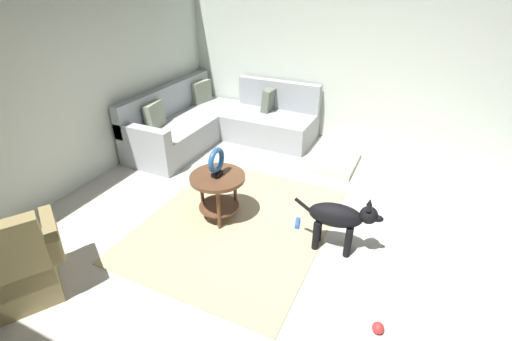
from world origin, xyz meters
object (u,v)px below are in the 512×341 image
(dog_toy_rope, at_px, (297,223))
(dog_toy_ball, at_px, (378,328))
(side_table, at_px, (218,186))
(dog, at_px, (340,218))
(dog_bed_mat, at_px, (335,162))
(torus_sculpture, at_px, (216,162))
(sectional_couch, at_px, (218,124))
(armchair, at_px, (12,269))

(dog_toy_rope, bearing_deg, dog_toy_ball, -134.61)
(side_table, xyz_separation_m, dog, (0.04, -1.33, -0.04))
(side_table, bearing_deg, dog_bed_mat, -25.36)
(torus_sculpture, bearing_deg, side_table, 104.04)
(side_table, height_order, dog_toy_rope, side_table)
(sectional_couch, distance_m, dog_bed_mat, 1.95)
(dog_bed_mat, relative_size, dog_toy_rope, 4.71)
(sectional_couch, relative_size, torus_sculpture, 6.90)
(side_table, height_order, dog_bed_mat, side_table)
(dog_bed_mat, bearing_deg, armchair, 153.00)
(torus_sculpture, relative_size, dog_toy_ball, 3.50)
(side_table, relative_size, dog_toy_rope, 3.53)
(side_table, height_order, dog_toy_ball, side_table)
(torus_sculpture, bearing_deg, armchair, 151.34)
(torus_sculpture, distance_m, dog_bed_mat, 2.10)
(side_table, relative_size, dog_toy_ball, 6.44)
(dog_bed_mat, bearing_deg, dog_toy_rope, 179.99)
(dog_bed_mat, distance_m, dog, 1.85)
(sectional_couch, height_order, torus_sculpture, sectional_couch)
(armchair, xyz_separation_m, torus_sculpture, (1.73, -0.95, 0.39))
(dog_bed_mat, xyz_separation_m, dog, (-1.76, -0.48, 0.33))
(dog_bed_mat, bearing_deg, side_table, 154.64)
(dog, xyz_separation_m, dog_toy_ball, (-0.81, -0.54, -0.33))
(armchair, bearing_deg, dog_bed_mat, 4.79)
(dog_toy_rope, bearing_deg, sectional_couch, 50.87)
(side_table, bearing_deg, armchair, 151.34)
(dog_bed_mat, bearing_deg, dog_toy_ball, -158.29)
(armchair, bearing_deg, dog_toy_rope, -10.65)
(dog, relative_size, dog_toy_rope, 4.99)
(sectional_couch, relative_size, side_table, 3.75)
(armchair, xyz_separation_m, dog_bed_mat, (3.53, -1.80, -0.28))
(dog_toy_ball, bearing_deg, sectional_couch, 48.87)
(side_table, bearing_deg, dog_toy_ball, -112.47)
(torus_sculpture, relative_size, dog_toy_rope, 1.92)
(side_table, xyz_separation_m, dog_bed_mat, (1.80, -0.85, -0.37))
(armchair, xyz_separation_m, dog_toy_ball, (0.95, -2.82, -0.28))
(torus_sculpture, height_order, dog_bed_mat, torus_sculpture)
(torus_sculpture, relative_size, dog, 0.38)
(dog, distance_m, dog_toy_ball, 1.03)
(dog, distance_m, dog_toy_rope, 0.63)
(armchair, height_order, dog_toy_rope, armchair)
(torus_sculpture, xyz_separation_m, dog, (0.04, -1.33, -0.33))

